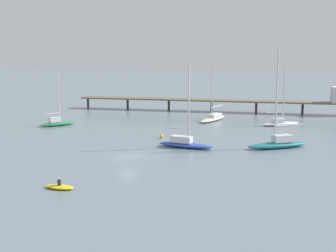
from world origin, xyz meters
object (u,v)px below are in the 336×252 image
at_px(pier, 255,99).
at_px(sailboat_green, 57,122).
at_px(dinghy_yellow, 59,187).
at_px(mooring_buoy_near, 161,136).
at_px(sailboat_cream, 213,117).
at_px(sailboat_teal, 278,142).
at_px(sailboat_blue, 185,142).
at_px(sailboat_white, 280,122).

height_order(pier, sailboat_green, sailboat_green).
xyz_separation_m(dinghy_yellow, mooring_buoy_near, (0.75, 27.50, 0.09)).
xyz_separation_m(pier, sailboat_cream, (-6.03, -13.13, -2.40)).
bearing_deg(sailboat_teal, sailboat_green, 172.18).
bearing_deg(sailboat_teal, sailboat_blue, -161.99).
bearing_deg(sailboat_white, sailboat_blue, -114.98).
xyz_separation_m(pier, sailboat_teal, (8.38, -33.60, -2.22)).
xyz_separation_m(sailboat_teal, dinghy_yellow, (-18.63, -26.25, -0.63)).
distance_m(sailboat_cream, sailboat_white, 12.85).
height_order(sailboat_teal, dinghy_yellow, sailboat_teal).
xyz_separation_m(sailboat_white, sailboat_teal, (1.63, -19.20, 0.21)).
relative_size(dinghy_yellow, mooring_buoy_near, 5.28).
relative_size(sailboat_teal, sailboat_green, 1.44).
relative_size(pier, sailboat_cream, 5.26).
relative_size(sailboat_cream, sailboat_teal, 0.83).
bearing_deg(dinghy_yellow, pier, 80.28).
xyz_separation_m(pier, dinghy_yellow, (-10.25, -59.86, -2.85)).
height_order(pier, sailboat_white, sailboat_white).
distance_m(sailboat_teal, mooring_buoy_near, 17.94).
distance_m(pier, sailboat_white, 16.09).
bearing_deg(sailboat_green, sailboat_blue, -19.39).
relative_size(sailboat_white, sailboat_teal, 0.78).
distance_m(sailboat_cream, dinghy_yellow, 46.92).
distance_m(sailboat_cream, sailboat_green, 29.10).
bearing_deg(sailboat_blue, dinghy_yellow, -105.53).
distance_m(pier, sailboat_cream, 14.65).
distance_m(sailboat_blue, dinghy_yellow, 23.05).
xyz_separation_m(sailboat_blue, mooring_buoy_near, (-5.42, 5.30, -0.46)).
bearing_deg(dinghy_yellow, mooring_buoy_near, 88.44).
bearing_deg(pier, dinghy_yellow, -99.72).
height_order(pier, mooring_buoy_near, pier).
height_order(sailboat_blue, sailboat_white, sailboat_blue).
relative_size(sailboat_green, mooring_buoy_near, 16.11).
relative_size(sailboat_blue, sailboat_teal, 0.85).
bearing_deg(sailboat_teal, mooring_buoy_near, 176.02).
xyz_separation_m(sailboat_cream, mooring_buoy_near, (-3.47, -19.23, -0.36)).
relative_size(sailboat_cream, sailboat_white, 1.06).
height_order(sailboat_green, mooring_buoy_near, sailboat_green).
xyz_separation_m(sailboat_blue, sailboat_green, (-26.84, 9.45, -0.06)).
xyz_separation_m(sailboat_green, dinghy_yellow, (20.67, -31.65, -0.49)).
bearing_deg(dinghy_yellow, sailboat_green, 123.15).
height_order(sailboat_teal, sailboat_green, sailboat_teal).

